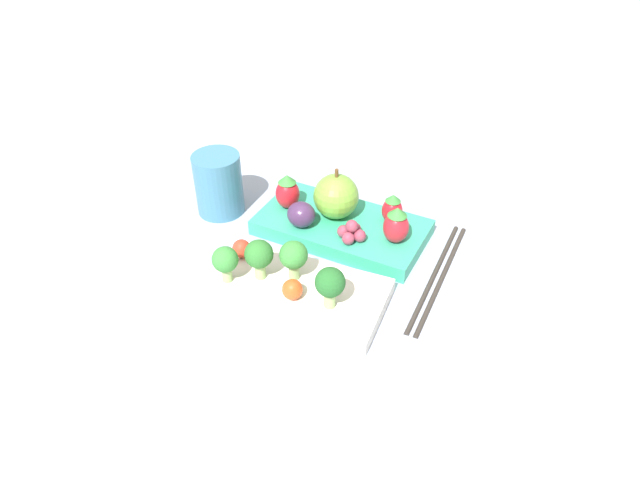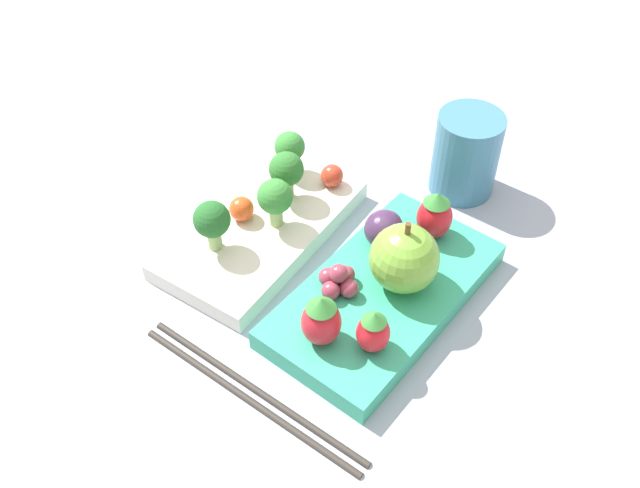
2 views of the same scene
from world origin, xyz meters
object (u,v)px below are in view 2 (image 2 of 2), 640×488
at_px(strawberry_1, 373,331).
at_px(broccoli_floret_0, 275,198).
at_px(apple, 401,262).
at_px(strawberry_0, 435,215).
at_px(broccoli_floret_2, 286,171).
at_px(cherry_tomato_0, 332,176).
at_px(bento_box_fruit, 384,294).
at_px(grape_cluster, 338,281).
at_px(bento_box_savoury, 262,229).
at_px(chopsticks_pair, 251,393).
at_px(plum, 384,229).
at_px(broccoli_floret_1, 212,221).
at_px(drinking_cup, 466,154).
at_px(cherry_tomato_1, 241,209).
at_px(broccoli_floret_3, 290,148).
at_px(strawberry_2, 321,320).

bearing_deg(strawberry_1, broccoli_floret_0, 66.26).
distance_m(apple, strawberry_0, 0.07).
height_order(broccoli_floret_2, cherry_tomato_0, broccoli_floret_2).
bearing_deg(bento_box_fruit, grape_cluster, 130.10).
bearing_deg(apple, broccoli_floret_2, 76.81).
bearing_deg(strawberry_0, bento_box_savoury, 119.95).
bearing_deg(broccoli_floret_2, strawberry_0, -75.46).
distance_m(broccoli_floret_0, chopsticks_pair, 0.18).
bearing_deg(plum, bento_box_savoury, 112.36).
xyz_separation_m(broccoli_floret_1, grape_cluster, (0.02, -0.12, -0.02)).
bearing_deg(drinking_cup, chopsticks_pair, 177.75).
distance_m(cherry_tomato_1, drinking_cup, 0.22).
bearing_deg(bento_box_fruit, strawberry_1, -156.36).
bearing_deg(broccoli_floret_0, bento_box_fruit, -93.30).
distance_m(broccoli_floret_3, grape_cluster, 0.16).
relative_size(apple, strawberry_2, 1.41).
distance_m(cherry_tomato_1, strawberry_2, 0.16).
xyz_separation_m(bento_box_savoury, chopsticks_pair, (-0.14, -0.10, -0.01)).
distance_m(bento_box_fruit, cherry_tomato_0, 0.14).
bearing_deg(strawberry_1, broccoli_floret_2, 58.35).
xyz_separation_m(broccoli_floret_2, plum, (0.00, -0.11, -0.01)).
xyz_separation_m(broccoli_floret_3, cherry_tomato_0, (0.01, -0.04, -0.02)).
height_order(broccoli_floret_3, chopsticks_pair, broccoli_floret_3).
bearing_deg(cherry_tomato_1, strawberry_1, -106.27).
xyz_separation_m(bento_box_fruit, chopsticks_pair, (-0.14, 0.03, -0.01)).
distance_m(broccoli_floret_2, strawberry_2, 0.17).
height_order(broccoli_floret_0, plum, broccoli_floret_0).
xyz_separation_m(bento_box_fruit, broccoli_floret_2, (0.04, 0.14, 0.04)).
height_order(bento_box_savoury, drinking_cup, drinking_cup).
relative_size(strawberry_2, grape_cluster, 1.30).
relative_size(grape_cluster, drinking_cup, 0.44).
height_order(broccoli_floret_0, broccoli_floret_3, broccoli_floret_0).
height_order(plum, drinking_cup, drinking_cup).
relative_size(cherry_tomato_1, strawberry_1, 0.57).
bearing_deg(apple, drinking_cup, 9.61).
bearing_deg(bento_box_fruit, strawberry_2, 171.61).
bearing_deg(cherry_tomato_1, strawberry_0, -61.13).
xyz_separation_m(broccoli_floret_0, broccoli_floret_2, (0.04, 0.01, 0.00)).
bearing_deg(drinking_cup, apple, -170.39).
distance_m(bento_box_savoury, broccoli_floret_3, 0.09).
bearing_deg(strawberry_2, broccoli_floret_1, 78.78).
height_order(broccoli_floret_2, apple, apple).
distance_m(bento_box_fruit, grape_cluster, 0.04).
height_order(broccoli_floret_2, broccoli_floret_3, broccoli_floret_2).
xyz_separation_m(broccoli_floret_1, broccoli_floret_3, (0.12, 0.01, -0.00)).
xyz_separation_m(apple, strawberry_0, (0.07, 0.01, -0.01)).
bearing_deg(bento_box_savoury, bento_box_fruit, -90.01).
xyz_separation_m(drinking_cup, chopsticks_pair, (-0.31, 0.01, -0.04)).
bearing_deg(strawberry_1, apple, 14.20).
bearing_deg(plum, apple, -132.14).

